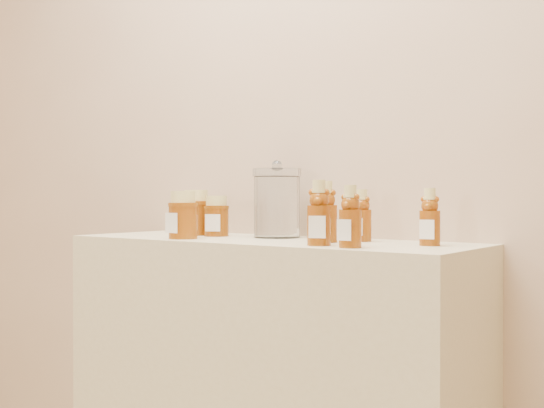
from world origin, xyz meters
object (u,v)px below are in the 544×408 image
Objects in this scene: bear_bottle_back_left at (326,208)px; glass_canister at (277,200)px; honey_jar_left at (196,213)px; display_table at (266,399)px; bear_bottle_front_left at (319,208)px.

glass_canister reaches higher than bear_bottle_back_left.
bear_bottle_back_left is 1.29× the size of honey_jar_left.
honey_jar_left is at bearing 162.35° from bear_bottle_back_left.
bear_bottle_back_left is 0.25m from glass_canister.
bear_bottle_front_left is (0.25, -0.11, 0.54)m from display_table.
bear_bottle_back_left is at bearing 89.60° from bear_bottle_front_left.
honey_jar_left is at bearing 171.85° from display_table.
bear_bottle_front_left is at bearing -78.71° from bear_bottle_back_left.
honey_jar_left is (-0.51, 0.05, -0.02)m from bear_bottle_back_left.
bear_bottle_back_left reaches higher than display_table.
bear_bottle_front_left is at bearing -24.43° from display_table.
bear_bottle_front_left is at bearing -21.83° from honey_jar_left.
bear_bottle_back_left is 0.83× the size of glass_canister.
bear_bottle_back_left is (0.20, -0.00, 0.54)m from display_table.
bear_bottle_back_left reaches higher than honey_jar_left.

